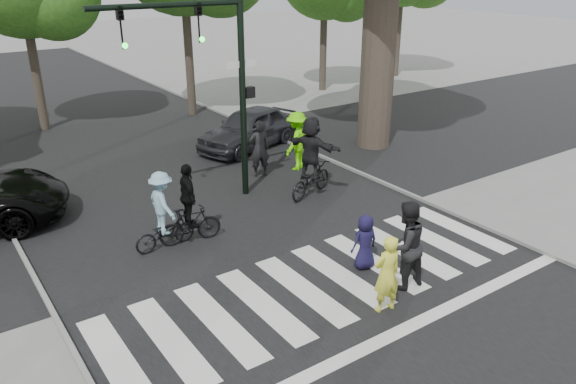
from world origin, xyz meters
name	(u,v)px	position (x,y,z in m)	size (l,w,h in m)	color
ground	(353,304)	(0.00, 0.00, 0.00)	(120.00, 120.00, 0.00)	gray
road_stem	(230,217)	(0.00, 5.00, 0.01)	(10.00, 70.00, 0.01)	black
road_cross	(183,183)	(0.00, 8.00, 0.01)	(70.00, 10.00, 0.01)	black
curb_left	(31,271)	(-5.05, 5.00, 0.05)	(0.10, 70.00, 0.10)	gray
curb_right	(370,177)	(5.05, 5.00, 0.05)	(0.10, 70.00, 0.10)	gray
crosswalk	(332,289)	(0.00, 0.66, 0.01)	(10.00, 3.85, 0.01)	silver
traffic_signal	(214,63)	(0.35, 6.20, 3.90)	(4.45, 0.29, 6.00)	black
pedestrian_woman	(387,274)	(0.37, -0.51, 0.81)	(0.59, 0.39, 1.63)	#F2F743
pedestrian_child	(365,242)	(1.16, 0.97, 0.64)	(0.63, 0.41, 1.28)	#18133A
pedestrian_adult	(405,245)	(1.30, -0.08, 0.97)	(0.94, 0.73, 1.94)	black
cyclist_left	(163,216)	(-2.11, 4.39, 0.84)	(1.55, 1.02, 1.93)	black
cyclist_mid	(189,211)	(-1.49, 4.30, 0.83)	(1.59, 0.98, 2.02)	black
cyclist_right	(311,161)	(2.71, 5.02, 1.05)	(1.97, 1.82, 2.36)	black
car_grey	(249,128)	(3.61, 9.94, 0.74)	(1.74, 4.33, 1.47)	#323238
bystander_hivis	(297,141)	(3.68, 7.07, 0.96)	(1.24, 0.72, 1.93)	#64F606
bystander_dark	(259,149)	(2.33, 7.21, 0.91)	(0.66, 0.44, 1.82)	black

